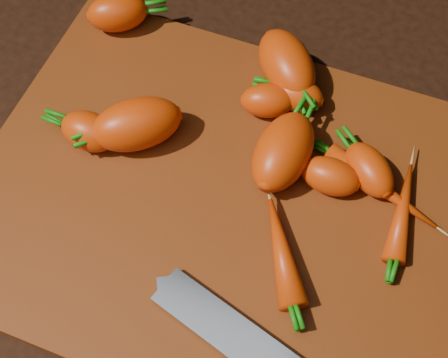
% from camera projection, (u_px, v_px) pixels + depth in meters
% --- Properties ---
extents(ground, '(2.00, 2.00, 0.01)m').
position_uv_depth(ground, '(221.00, 203.00, 0.64)').
color(ground, black).
extents(cutting_board, '(0.50, 0.40, 0.01)m').
position_uv_depth(cutting_board, '(220.00, 199.00, 0.63)').
color(cutting_board, maroon).
rests_on(cutting_board, ground).
extents(carrot_0, '(0.08, 0.08, 0.04)m').
position_uv_depth(carrot_0, '(118.00, 12.00, 0.72)').
color(carrot_0, '#CA3B0C').
rests_on(carrot_0, cutting_board).
extents(carrot_1, '(0.06, 0.04, 0.04)m').
position_uv_depth(carrot_1, '(89.00, 131.00, 0.64)').
color(carrot_1, '#CA3B0C').
rests_on(carrot_1, cutting_board).
extents(carrot_2, '(0.10, 0.11, 0.05)m').
position_uv_depth(carrot_2, '(287.00, 65.00, 0.68)').
color(carrot_2, '#CA3B0C').
rests_on(carrot_2, cutting_board).
extents(carrot_3, '(0.06, 0.10, 0.06)m').
position_uv_depth(carrot_3, '(283.00, 152.00, 0.62)').
color(carrot_3, '#CA3B0C').
rests_on(carrot_3, cutting_board).
extents(carrot_4, '(0.06, 0.04, 0.04)m').
position_uv_depth(carrot_4, '(330.00, 176.00, 0.62)').
color(carrot_4, '#CA3B0C').
rests_on(carrot_4, cutting_board).
extents(carrot_5, '(0.07, 0.05, 0.04)m').
position_uv_depth(carrot_5, '(268.00, 100.00, 0.66)').
color(carrot_5, '#CA3B0C').
rests_on(carrot_5, cutting_board).
extents(carrot_6, '(0.07, 0.07, 0.04)m').
position_uv_depth(carrot_6, '(369.00, 170.00, 0.62)').
color(carrot_6, '#CA3B0C').
rests_on(carrot_6, cutting_board).
extents(carrot_7, '(0.03, 0.11, 0.02)m').
position_uv_depth(carrot_7, '(402.00, 211.00, 0.61)').
color(carrot_7, '#CA3B0C').
rests_on(carrot_7, cutting_board).
extents(carrot_8, '(0.13, 0.07, 0.02)m').
position_uv_depth(carrot_8, '(381.00, 189.00, 0.62)').
color(carrot_8, '#CA3B0C').
rests_on(carrot_8, cutting_board).
extents(carrot_9, '(0.08, 0.11, 0.03)m').
position_uv_depth(carrot_9, '(282.00, 251.00, 0.58)').
color(carrot_9, '#CA3B0C').
rests_on(carrot_9, cutting_board).
extents(carrot_10, '(0.06, 0.04, 0.04)m').
position_uv_depth(carrot_10, '(296.00, 94.00, 0.67)').
color(carrot_10, '#CA3B0C').
rests_on(carrot_10, cutting_board).
extents(carrot_11, '(0.11, 0.10, 0.05)m').
position_uv_depth(carrot_11, '(137.00, 124.00, 0.64)').
color(carrot_11, '#CA3B0C').
rests_on(carrot_11, cutting_board).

